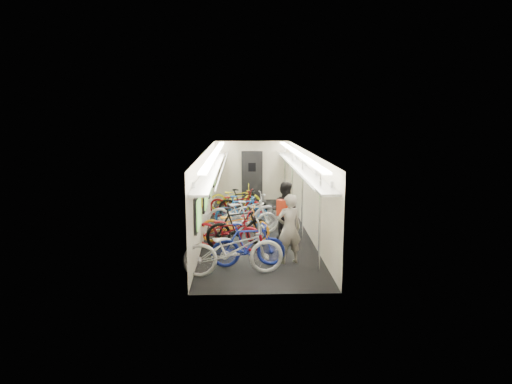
{
  "coord_description": "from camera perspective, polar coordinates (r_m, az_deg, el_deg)",
  "views": [
    {
      "loc": [
        -0.47,
        -13.41,
        3.46
      ],
      "look_at": [
        -0.0,
        0.11,
        1.15
      ],
      "focal_mm": 32.0,
      "sensor_mm": 36.0,
      "label": 1
    }
  ],
  "objects": [
    {
      "name": "bicycle_3",
      "position": [
        12.06,
        -2.22,
        -4.33
      ],
      "size": [
        1.85,
        1.15,
        1.08
      ],
      "primitive_type": "imported",
      "rotation": [
        0.0,
        0.0,
        1.96
      ],
      "color": "black",
      "rests_on": "ground"
    },
    {
      "name": "train_car_shell",
      "position": [
        14.24,
        -1.52,
        2.41
      ],
      "size": [
        10.0,
        10.0,
        10.0
      ],
      "color": "black",
      "rests_on": "ground"
    },
    {
      "name": "bicycle_4",
      "position": [
        12.42,
        -2.66,
        -4.12
      ],
      "size": [
        1.96,
        0.88,
        1.0
      ],
      "primitive_type": "imported",
      "rotation": [
        0.0,
        0.0,
        1.46
      ],
      "color": "orange",
      "rests_on": "ground"
    },
    {
      "name": "passenger_near",
      "position": [
        10.69,
        4.16,
        -4.62
      ],
      "size": [
        0.68,
        0.54,
        1.65
      ],
      "primitive_type": "imported",
      "rotation": [
        0.0,
        0.0,
        3.4
      ],
      "color": "gray",
      "rests_on": "ground"
    },
    {
      "name": "bicycle_7",
      "position": [
        14.13,
        -1.83,
        -2.41
      ],
      "size": [
        1.68,
        0.53,
        1.0
      ],
      "primitive_type": "imported",
      "rotation": [
        0.0,
        0.0,
        1.61
      ],
      "color": "#1C58A9",
      "rests_on": "ground"
    },
    {
      "name": "passenger_mid",
      "position": [
        12.69,
        3.57,
        -2.35
      ],
      "size": [
        0.97,
        0.88,
        1.63
      ],
      "primitive_type": "imported",
      "rotation": [
        0.0,
        0.0,
        2.74
      ],
      "color": "black",
      "rests_on": "ground"
    },
    {
      "name": "bicycle_0",
      "position": [
        9.97,
        -2.84,
        -7.15
      ],
      "size": [
        2.29,
        1.09,
        1.15
      ],
      "primitive_type": "imported",
      "rotation": [
        0.0,
        0.0,
        1.72
      ],
      "color": "silver",
      "rests_on": "ground"
    },
    {
      "name": "bicycle_2",
      "position": [
        11.87,
        -3.47,
        -4.78
      ],
      "size": [
        2.0,
        1.36,
        1.0
      ],
      "primitive_type": "imported",
      "rotation": [
        0.0,
        0.0,
        1.17
      ],
      "color": "maroon",
      "rests_on": "ground"
    },
    {
      "name": "bicycle_8",
      "position": [
        15.36,
        -2.56,
        -1.45
      ],
      "size": [
        1.99,
        1.22,
        0.99
      ],
      "primitive_type": "imported",
      "rotation": [
        0.0,
        0.0,
        1.25
      ],
      "color": "maroon",
      "rests_on": "ground"
    },
    {
      "name": "bicycle_10",
      "position": [
        16.49,
        -2.63,
        -0.72
      ],
      "size": [
        1.85,
        0.68,
        0.97
      ],
      "primitive_type": "imported",
      "rotation": [
        0.0,
        0.0,
        1.55
      ],
      "color": "yellow",
      "rests_on": "ground"
    },
    {
      "name": "backpack",
      "position": [
        10.79,
        3.31,
        -1.99
      ],
      "size": [
        0.29,
        0.21,
        0.38
      ],
      "primitive_type": "cube",
      "rotation": [
        0.0,
        0.0,
        -0.28
      ],
      "color": "#B62812",
      "rests_on": "passenger_near"
    },
    {
      "name": "bicycle_6",
      "position": [
        13.67,
        -1.61,
        -2.5
      ],
      "size": [
        2.3,
        1.21,
        1.15
      ],
      "primitive_type": "imported",
      "rotation": [
        0.0,
        0.0,
        1.78
      ],
      "color": "#B0B1B5",
      "rests_on": "ground"
    },
    {
      "name": "bicycle_5",
      "position": [
        13.36,
        -0.71,
        -3.17
      ],
      "size": [
        1.63,
        0.5,
        0.97
      ],
      "primitive_type": "imported",
      "rotation": [
        0.0,
        0.0,
        1.6
      ],
      "color": "white",
      "rests_on": "ground"
    },
    {
      "name": "bicycle_9",
      "position": [
        15.32,
        -1.64,
        -1.46
      ],
      "size": [
        1.7,
        0.62,
        1.0
      ],
      "primitive_type": "imported",
      "rotation": [
        0.0,
        0.0,
        1.48
      ],
      "color": "black",
      "rests_on": "ground"
    },
    {
      "name": "bicycle_1",
      "position": [
        10.51,
        -0.95,
        -6.59
      ],
      "size": [
        1.76,
        0.65,
        1.03
      ],
      "primitive_type": "imported",
      "rotation": [
        0.0,
        0.0,
        1.67
      ],
      "color": "#192898",
      "rests_on": "ground"
    }
  ]
}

